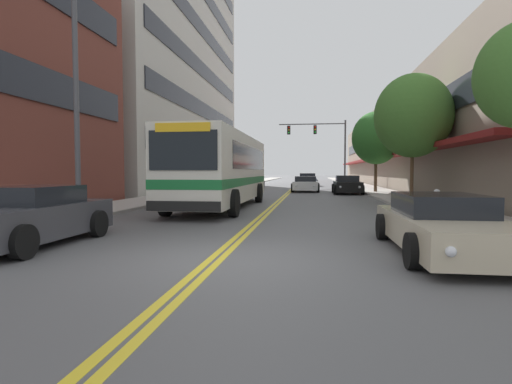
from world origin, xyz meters
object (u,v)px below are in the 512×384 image
at_px(street_tree_right_mid, 413,116).
at_px(car_champagne_parked_right_foreground, 442,225).
at_px(car_dark_grey_parked_left_mid, 29,217).
at_px(fire_hydrant, 436,202).
at_px(car_navy_moving_second, 306,178).
at_px(street_tree_right_far, 376,138).
at_px(car_slate_blue_moving_lead, 308,180).
at_px(street_lamp_left_near, 85,57).
at_px(car_black_parked_right_mid, 347,185).
at_px(car_white_moving_third, 305,184).
at_px(city_bus, 223,167).
at_px(traffic_signal_mast, 323,139).
at_px(car_red_parked_left_far, 252,181).
at_px(car_silver_parked_left_near, 242,183).

bearing_deg(street_tree_right_mid, car_champagne_parked_right_foreground, -100.80).
bearing_deg(car_dark_grey_parked_left_mid, car_champagne_parked_right_foreground, 2.78).
xyz_separation_m(car_champagne_parked_right_foreground, street_tree_right_mid, (2.40, 12.56, 3.83)).
bearing_deg(fire_hydrant, car_dark_grey_parked_left_mid, -148.85).
xyz_separation_m(car_navy_moving_second, street_tree_right_far, (5.59, -31.84, 3.52)).
relative_size(car_slate_blue_moving_lead, street_tree_right_mid, 0.66).
bearing_deg(street_lamp_left_near, car_dark_grey_parked_left_mid, -79.70).
height_order(car_champagne_parked_right_foreground, fire_hydrant, car_champagne_parked_right_foreground).
distance_m(car_black_parked_right_mid, street_tree_right_mid, 9.73).
bearing_deg(car_white_moving_third, car_dark_grey_parked_left_mid, -103.15).
distance_m(car_slate_blue_moving_lead, street_tree_right_mid, 24.73).
bearing_deg(city_bus, traffic_signal_mast, 78.51).
bearing_deg(fire_hydrant, car_navy_moving_second, 96.00).
bearing_deg(car_dark_grey_parked_left_mid, fire_hydrant, 31.15).
relative_size(car_black_parked_right_mid, street_lamp_left_near, 0.50).
distance_m(car_black_parked_right_mid, street_lamp_left_near, 20.98).
height_order(car_red_parked_left_far, car_slate_blue_moving_lead, car_red_parked_left_far).
xyz_separation_m(car_dark_grey_parked_left_mid, car_champagne_parked_right_foreground, (8.72, 0.42, -0.07)).
bearing_deg(traffic_signal_mast, car_silver_parked_left_near, -129.91).
distance_m(car_silver_parked_left_near, car_dark_grey_parked_left_mid, 26.41).
distance_m(car_champagne_parked_right_foreground, street_tree_right_mid, 13.35).
height_order(car_silver_parked_left_near, street_tree_right_mid, street_tree_right_mid).
xyz_separation_m(car_black_parked_right_mid, traffic_signal_mast, (-1.45, 13.32, 4.37)).
relative_size(car_silver_parked_left_near, street_tree_right_mid, 0.69).
distance_m(car_black_parked_right_mid, car_white_moving_third, 3.96).
bearing_deg(car_white_moving_third, car_red_parked_left_far, 123.25).
relative_size(car_black_parked_right_mid, traffic_signal_mast, 0.60).
bearing_deg(street_lamp_left_near, car_white_moving_third, 73.28).
bearing_deg(car_dark_grey_parked_left_mid, car_silver_parked_left_near, 89.77).
bearing_deg(fire_hydrant, car_slate_blue_moving_lead, 98.64).
relative_size(city_bus, car_dark_grey_parked_left_mid, 2.58).
bearing_deg(city_bus, car_navy_moving_second, 86.01).
bearing_deg(car_white_moving_third, car_champagne_parked_right_foreground, -82.63).
distance_m(car_dark_grey_parked_left_mid, car_navy_moving_second, 54.79).
relative_size(city_bus, street_lamp_left_near, 1.31).
relative_size(car_dark_grey_parked_left_mid, car_slate_blue_moving_lead, 1.03).
distance_m(car_dark_grey_parked_left_mid, street_lamp_left_near, 5.57).
xyz_separation_m(car_navy_moving_second, street_tree_right_mid, (5.86, -41.55, 3.81)).
xyz_separation_m(car_red_parked_left_far, car_black_parked_right_mid, (8.61, -11.01, -0.03)).
bearing_deg(car_slate_blue_moving_lead, car_champagne_parked_right_foreground, -85.23).
relative_size(car_navy_moving_second, traffic_signal_mast, 0.69).
height_order(car_dark_grey_parked_left_mid, car_red_parked_left_far, car_red_parked_left_far).
relative_size(city_bus, car_navy_moving_second, 2.30).
bearing_deg(fire_hydrant, traffic_signal_mast, 96.13).
distance_m(car_champagne_parked_right_foreground, car_black_parked_right_mid, 21.20).
bearing_deg(traffic_signal_mast, street_lamp_left_near, -103.96).
height_order(car_dark_grey_parked_left_mid, car_slate_blue_moving_lead, car_slate_blue_moving_lead).
height_order(car_champagne_parked_right_foreground, street_tree_right_far, street_tree_right_far).
distance_m(car_dark_grey_parked_left_mid, street_tree_right_mid, 17.50).
height_order(car_navy_moving_second, traffic_signal_mast, traffic_signal_mast).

